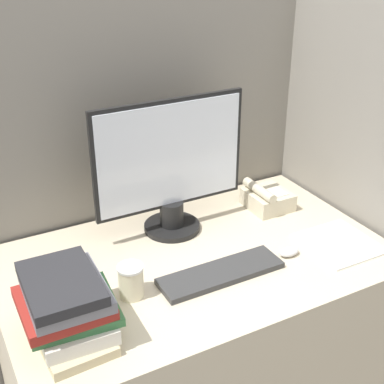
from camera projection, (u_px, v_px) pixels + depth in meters
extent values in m
cube|color=gray|center=(144.00, 196.00, 2.13)|extent=(1.70, 0.04, 1.58)
cube|color=gray|center=(346.00, 200.00, 2.10)|extent=(0.04, 0.86, 1.58)
cube|color=beige|center=(196.00, 342.00, 1.98)|extent=(1.30, 0.80, 0.75)
cylinder|color=black|center=(172.00, 227.00, 1.97)|extent=(0.21, 0.21, 0.02)
cylinder|color=black|center=(172.00, 213.00, 1.94)|extent=(0.09, 0.09, 0.09)
cube|color=black|center=(170.00, 154.00, 1.84)|extent=(0.56, 0.02, 0.40)
cube|color=silver|center=(171.00, 155.00, 1.84)|extent=(0.54, 0.01, 0.37)
cube|color=#333333|center=(221.00, 273.00, 1.71)|extent=(0.41, 0.12, 0.02)
ellipsoid|color=silver|center=(289.00, 252.00, 1.81)|extent=(0.07, 0.04, 0.03)
cylinder|color=beige|center=(131.00, 282.00, 1.60)|extent=(0.08, 0.08, 0.10)
cylinder|color=white|center=(130.00, 268.00, 1.57)|extent=(0.08, 0.08, 0.01)
cube|color=#C6B78C|center=(69.00, 331.00, 1.46)|extent=(0.19, 0.30, 0.03)
cube|color=silver|center=(71.00, 315.00, 1.46)|extent=(0.21, 0.30, 0.04)
cube|color=#38723F|center=(71.00, 308.00, 1.44)|extent=(0.26, 0.25, 0.02)
cube|color=maroon|center=(64.00, 303.00, 1.41)|extent=(0.23, 0.23, 0.03)
cube|color=slate|center=(65.00, 291.00, 1.41)|extent=(0.21, 0.27, 0.03)
cube|color=#262628|center=(61.00, 283.00, 1.38)|extent=(0.19, 0.26, 0.03)
cube|color=beige|center=(268.00, 200.00, 2.11)|extent=(0.16, 0.17, 0.07)
cube|color=white|center=(276.00, 192.00, 2.08)|extent=(0.07, 0.08, 0.00)
cylinder|color=beige|center=(259.00, 190.00, 2.07)|extent=(0.04, 0.18, 0.04)
cube|color=white|center=(339.00, 243.00, 1.87)|extent=(0.24, 0.25, 0.01)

